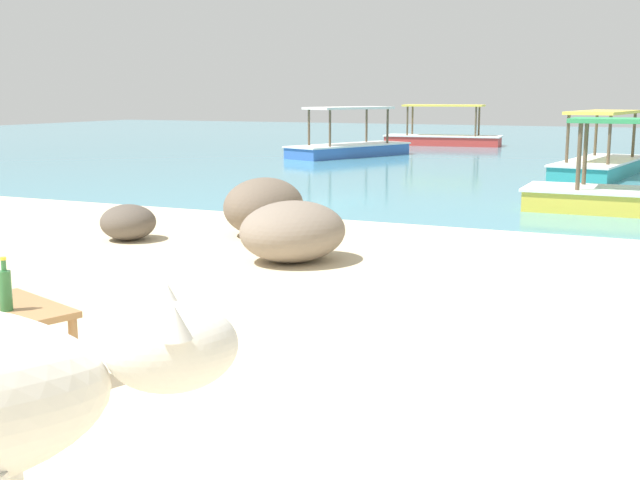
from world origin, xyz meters
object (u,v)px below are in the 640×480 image
low_bench_table (12,319)px  boat_blue (349,146)px  bottle (5,289)px  boat_teal (601,162)px  boat_red (443,137)px

low_bench_table → boat_blue: (-4.62, 16.39, -0.11)m
bottle → boat_blue: boat_blue is taller
boat_teal → boat_blue: (-6.52, 2.64, 0.00)m
boat_teal → boat_red: size_ratio=1.01×
bottle → low_bench_table: bearing=122.8°
low_bench_table → boat_teal: size_ratio=0.23×
boat_red → boat_teal: bearing=-61.5°
low_bench_table → boat_teal: (1.90, 13.75, -0.11)m
low_bench_table → boat_teal: 13.88m
bottle → boat_red: size_ratio=0.08×
bottle → boat_teal: 13.95m
bottle → boat_teal: size_ratio=0.08×
low_bench_table → boat_blue: boat_blue is taller
low_bench_table → bottle: size_ratio=2.92×
bottle → boat_teal: (1.85, 13.83, -0.30)m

